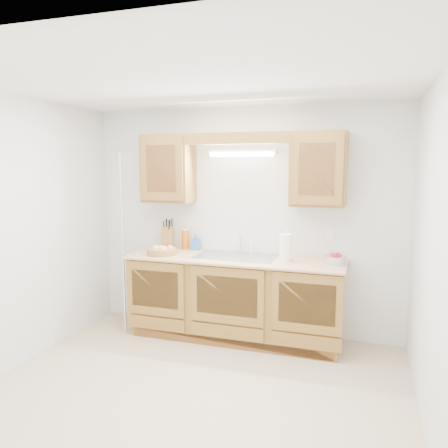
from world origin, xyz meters
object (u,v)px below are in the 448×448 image
at_px(knife_block, 167,238).
at_px(apple_bowl, 335,259).
at_px(fruit_basket, 162,250).
at_px(paper_towel, 286,248).

relative_size(knife_block, apple_bowl, 1.53).
relative_size(fruit_basket, knife_block, 1.07).
bearing_deg(apple_bowl, knife_block, 173.84).
bearing_deg(knife_block, apple_bowl, -28.25).
bearing_deg(fruit_basket, paper_towel, 4.49).
xyz_separation_m(fruit_basket, paper_towel, (1.34, 0.11, 0.09)).
bearing_deg(apple_bowl, paper_towel, 179.00).
xyz_separation_m(paper_towel, apple_bowl, (0.49, -0.01, -0.08)).
relative_size(paper_towel, apple_bowl, 1.36).
height_order(knife_block, apple_bowl, knife_block).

